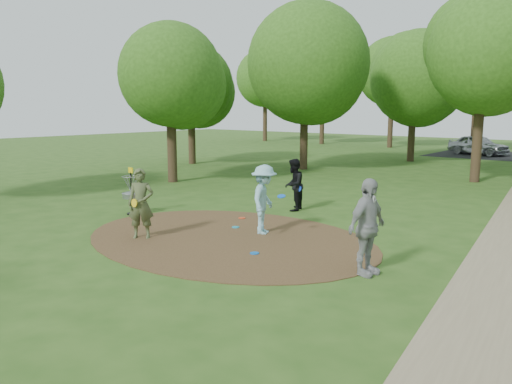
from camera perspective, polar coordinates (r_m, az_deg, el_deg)
The scene contains 13 objects.
ground at distance 13.36m, azimuth -3.28°, elevation -5.32°, with size 100.00×100.00×0.00m, color #2D5119.
dirt_clearing at distance 13.36m, azimuth -3.28°, elevation -5.28°, with size 8.40×8.40×0.02m, color #47301C.
footpath at distance 12.20m, azimuth 27.25°, elevation -7.82°, with size 2.00×40.00×0.01m, color #8C7A5B.
player_observer_with_disc at distance 13.49m, azimuth -13.01°, elevation -1.33°, with size 0.81×0.78×1.87m.
player_throwing_with_disc at distance 13.65m, azimuth 0.93°, elevation -0.87°, with size 1.30×1.42×1.92m.
player_walking_with_disc at distance 16.82m, azimuth 4.32°, elevation 0.82°, with size 0.91×1.03×1.76m.
player_waiting_with_disc at distance 10.52m, azimuth 12.58°, elevation -3.94°, with size 0.62×1.24×2.03m.
disc_ground_cyan at distance 14.47m, azimuth -2.35°, elevation -4.03°, with size 0.22×0.22×0.02m, color #1695B3.
disc_ground_blue at distance 11.93m, azimuth -0.17°, elevation -7.00°, with size 0.22×0.22×0.02m, color blue.
disc_ground_red at distance 15.65m, azimuth -1.61°, elevation -2.98°, with size 0.22×0.22×0.02m, color red.
car_left at distance 40.54m, azimuth 24.05°, elevation 4.93°, with size 1.73×4.31×1.47m, color #ABADB3.
disc_golf_basket at distance 16.68m, azimuth -14.06°, elevation 0.47°, with size 0.63×0.63×1.54m.
tree_ring at distance 22.25m, azimuth 18.78°, elevation 13.67°, with size 36.97×45.30×9.20m.
Camera 1 is at (8.76, -9.49, 3.43)m, focal length 35.00 mm.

